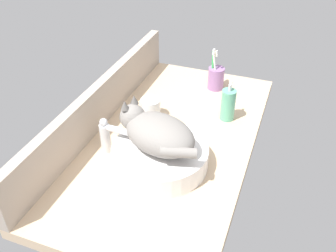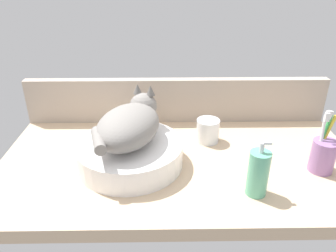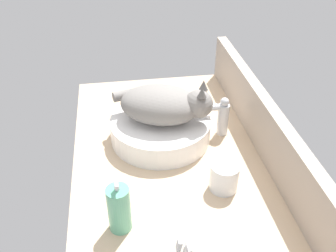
{
  "view_description": "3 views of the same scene",
  "coord_description": "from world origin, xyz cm",
  "px_view_note": "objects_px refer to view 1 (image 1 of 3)",
  "views": [
    {
      "loc": [
        -103.75,
        -38.14,
        84.68
      ],
      "look_at": [
        -2.89,
        -0.49,
        7.22
      ],
      "focal_mm": 40.0,
      "sensor_mm": 36.0,
      "label": 1
    },
    {
      "loc": [
        -5.2,
        -87.28,
        56.27
      ],
      "look_at": [
        -3.74,
        0.74,
        11.46
      ],
      "focal_mm": 35.0,
      "sensor_mm": 36.0,
      "label": 2
    },
    {
      "loc": [
        82.17,
        -14.93,
        73.83
      ],
      "look_at": [
        -4.87,
        -1.49,
        11.97
      ],
      "focal_mm": 40.0,
      "sensor_mm": 36.0,
      "label": 3
    }
  ],
  "objects_px": {
    "cat": "(156,132)",
    "toothbrush_cup": "(216,77)",
    "soap_dispenser": "(228,105)",
    "water_glass": "(151,109)",
    "faucet": "(108,135)",
    "sink_basin": "(160,156)"
  },
  "relations": [
    {
      "from": "cat",
      "to": "toothbrush_cup",
      "type": "height_order",
      "value": "cat"
    },
    {
      "from": "soap_dispenser",
      "to": "water_glass",
      "type": "bearing_deg",
      "value": 108.18
    },
    {
      "from": "cat",
      "to": "water_glass",
      "type": "xyz_separation_m",
      "value": [
        0.25,
        0.13,
        -0.1
      ]
    },
    {
      "from": "cat",
      "to": "faucet",
      "type": "xyz_separation_m",
      "value": [
        0.0,
        0.18,
        -0.06
      ]
    },
    {
      "from": "cat",
      "to": "water_glass",
      "type": "distance_m",
      "value": 0.3
    },
    {
      "from": "soap_dispenser",
      "to": "toothbrush_cup",
      "type": "distance_m",
      "value": 0.24
    },
    {
      "from": "cat",
      "to": "faucet",
      "type": "height_order",
      "value": "cat"
    },
    {
      "from": "sink_basin",
      "to": "cat",
      "type": "xyz_separation_m",
      "value": [
        0.0,
        0.01,
        0.09
      ]
    },
    {
      "from": "sink_basin",
      "to": "cat",
      "type": "relative_size",
      "value": 1.06
    },
    {
      "from": "sink_basin",
      "to": "water_glass",
      "type": "relative_size",
      "value": 4.02
    },
    {
      "from": "sink_basin",
      "to": "water_glass",
      "type": "xyz_separation_m",
      "value": [
        0.25,
        0.14,
        -0.0
      ]
    },
    {
      "from": "cat",
      "to": "sink_basin",
      "type": "bearing_deg",
      "value": -105.77
    },
    {
      "from": "sink_basin",
      "to": "soap_dispenser",
      "type": "xyz_separation_m",
      "value": [
        0.35,
        -0.15,
        0.03
      ]
    },
    {
      "from": "faucet",
      "to": "soap_dispenser",
      "type": "bearing_deg",
      "value": -44.69
    },
    {
      "from": "sink_basin",
      "to": "faucet",
      "type": "relative_size",
      "value": 2.36
    },
    {
      "from": "faucet",
      "to": "toothbrush_cup",
      "type": "xyz_separation_m",
      "value": [
        0.56,
        -0.24,
        -0.02
      ]
    },
    {
      "from": "soap_dispenser",
      "to": "toothbrush_cup",
      "type": "bearing_deg",
      "value": 25.68
    },
    {
      "from": "soap_dispenser",
      "to": "water_glass",
      "type": "relative_size",
      "value": 2.01
    },
    {
      "from": "sink_basin",
      "to": "soap_dispenser",
      "type": "height_order",
      "value": "soap_dispenser"
    },
    {
      "from": "sink_basin",
      "to": "toothbrush_cup",
      "type": "distance_m",
      "value": 0.57
    },
    {
      "from": "soap_dispenser",
      "to": "faucet",
      "type": "bearing_deg",
      "value": 135.31
    },
    {
      "from": "cat",
      "to": "water_glass",
      "type": "height_order",
      "value": "cat"
    }
  ]
}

